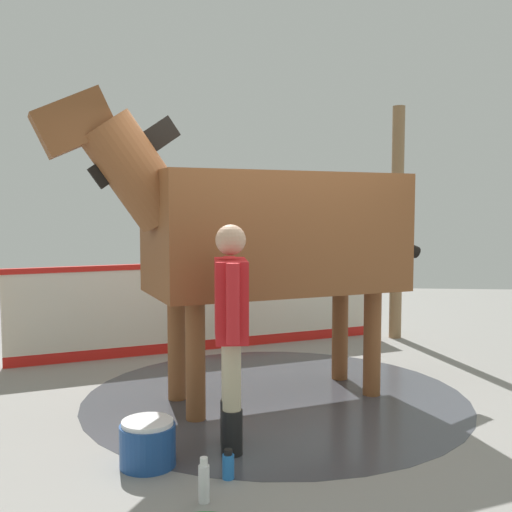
# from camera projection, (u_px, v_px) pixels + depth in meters

# --- Properties ---
(ground_plane) EXTENTS (16.00, 16.00, 0.02)m
(ground_plane) POSITION_uv_depth(u_px,v_px,m) (289.00, 408.00, 5.20)
(ground_plane) COLOR gray
(wet_patch) EXTENTS (3.46, 3.46, 0.00)m
(wet_patch) POSITION_uv_depth(u_px,v_px,m) (275.00, 397.00, 5.49)
(wet_patch) COLOR #42444C
(wet_patch) RESTS_ON ground
(barrier_wall) EXTENTS (2.19, 4.10, 1.07)m
(barrier_wall) POSITION_uv_depth(u_px,v_px,m) (206.00, 309.00, 7.32)
(barrier_wall) COLOR silver
(barrier_wall) RESTS_ON ground
(roof_post_far) EXTENTS (0.16, 0.16, 3.03)m
(roof_post_far) POSITION_uv_depth(u_px,v_px,m) (397.00, 223.00, 7.90)
(roof_post_far) COLOR olive
(roof_post_far) RESTS_ON ground
(horse) EXTENTS (2.04, 3.28, 2.64)m
(horse) POSITION_uv_depth(u_px,v_px,m) (263.00, 231.00, 5.33)
(horse) COLOR brown
(horse) RESTS_ON ground
(handler) EXTENTS (0.64, 0.30, 1.60)m
(handler) POSITION_uv_depth(u_px,v_px,m) (231.00, 322.00, 4.24)
(handler) COLOR black
(handler) RESTS_ON ground
(wash_bucket) EXTENTS (0.37, 0.37, 0.31)m
(wash_bucket) POSITION_uv_depth(u_px,v_px,m) (148.00, 443.00, 4.01)
(wash_bucket) COLOR #1E478C
(wash_bucket) RESTS_ON ground
(bottle_shampoo) EXTENTS (0.07, 0.07, 0.27)m
(bottle_shampoo) POSITION_uv_depth(u_px,v_px,m) (204.00, 482.00, 3.51)
(bottle_shampoo) COLOR white
(bottle_shampoo) RESTS_ON ground
(bottle_spray) EXTENTS (0.08, 0.08, 0.19)m
(bottle_spray) POSITION_uv_depth(u_px,v_px,m) (228.00, 465.00, 3.82)
(bottle_spray) COLOR blue
(bottle_spray) RESTS_ON ground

